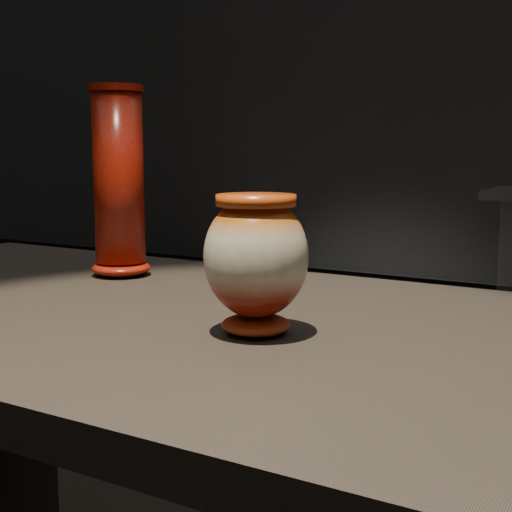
{
  "coord_description": "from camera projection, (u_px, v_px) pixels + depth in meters",
  "views": [
    {
      "loc": [
        0.46,
        -0.85,
        1.15
      ],
      "look_at": [
        0.0,
        -0.06,
        1.0
      ],
      "focal_mm": 50.0,
      "sensor_mm": 36.0,
      "label": 1
    }
  ],
  "objects": [
    {
      "name": "tall_vase",
      "position": [
        119.0,
        185.0,
        1.34
      ],
      "size": [
        0.13,
        0.13,
        0.36
      ],
      "rotation": [
        0.0,
        0.0,
        0.21
      ],
      "color": "#B1220B",
      "rests_on": "display_plinth"
    },
    {
      "name": "main_vase",
      "position": [
        256.0,
        259.0,
        0.93
      ],
      "size": [
        0.14,
        0.14,
        0.18
      ],
      "rotation": [
        0.0,
        0.0,
        -0.0
      ],
      "color": "maroon",
      "rests_on": "display_plinth"
    },
    {
      "name": "display_plinth",
      "position": [
        274.0,
        505.0,
        1.03
      ],
      "size": [
        2.0,
        0.8,
        0.9
      ],
      "color": "black",
      "rests_on": "ground"
    }
  ]
}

